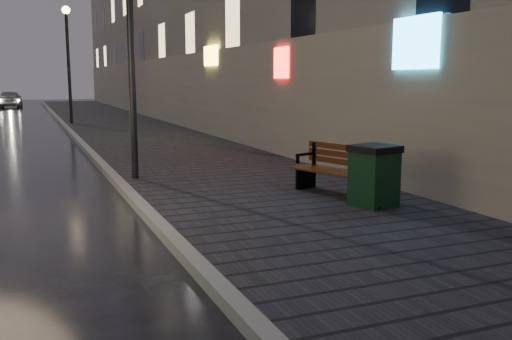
{
  "coord_description": "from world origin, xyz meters",
  "views": [
    {
      "loc": [
        -0.25,
        -5.74,
        2.18
      ],
      "look_at": [
        2.91,
        1.97,
        0.85
      ],
      "focal_mm": 40.0,
      "sensor_mm": 36.0,
      "label": 1
    }
  ],
  "objects_px": {
    "lamp_far": "(68,50)",
    "trash_bin": "(374,175)",
    "bench": "(337,169)",
    "car_far": "(10,99)",
    "lamp_near": "(130,12)"
  },
  "relations": [
    {
      "from": "lamp_far",
      "to": "trash_bin",
      "type": "bearing_deg",
      "value": -81.29
    },
    {
      "from": "lamp_far",
      "to": "bench",
      "type": "distance_m",
      "value": 19.46
    },
    {
      "from": "trash_bin",
      "to": "car_far",
      "type": "xyz_separation_m",
      "value": [
        -5.98,
        40.03,
        0.02
      ]
    },
    {
      "from": "lamp_far",
      "to": "car_far",
      "type": "distance_m",
      "value": 20.32
    },
    {
      "from": "lamp_far",
      "to": "car_far",
      "type": "height_order",
      "value": "lamp_far"
    },
    {
      "from": "lamp_near",
      "to": "trash_bin",
      "type": "relative_size",
      "value": 5.35
    },
    {
      "from": "lamp_far",
      "to": "car_far",
      "type": "relative_size",
      "value": 1.34
    },
    {
      "from": "car_far",
      "to": "lamp_far",
      "type": "bearing_deg",
      "value": 102.02
    },
    {
      "from": "lamp_near",
      "to": "lamp_far",
      "type": "distance_m",
      "value": 16.0
    },
    {
      "from": "trash_bin",
      "to": "lamp_far",
      "type": "bearing_deg",
      "value": 85.44
    },
    {
      "from": "bench",
      "to": "trash_bin",
      "type": "relative_size",
      "value": 1.83
    },
    {
      "from": "bench",
      "to": "trash_bin",
      "type": "xyz_separation_m",
      "value": [
        0.04,
        -1.11,
        0.06
      ]
    },
    {
      "from": "bench",
      "to": "trash_bin",
      "type": "distance_m",
      "value": 1.11
    },
    {
      "from": "trash_bin",
      "to": "car_far",
      "type": "height_order",
      "value": "car_far"
    },
    {
      "from": "lamp_near",
      "to": "bench",
      "type": "bearing_deg",
      "value": -44.58
    }
  ]
}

